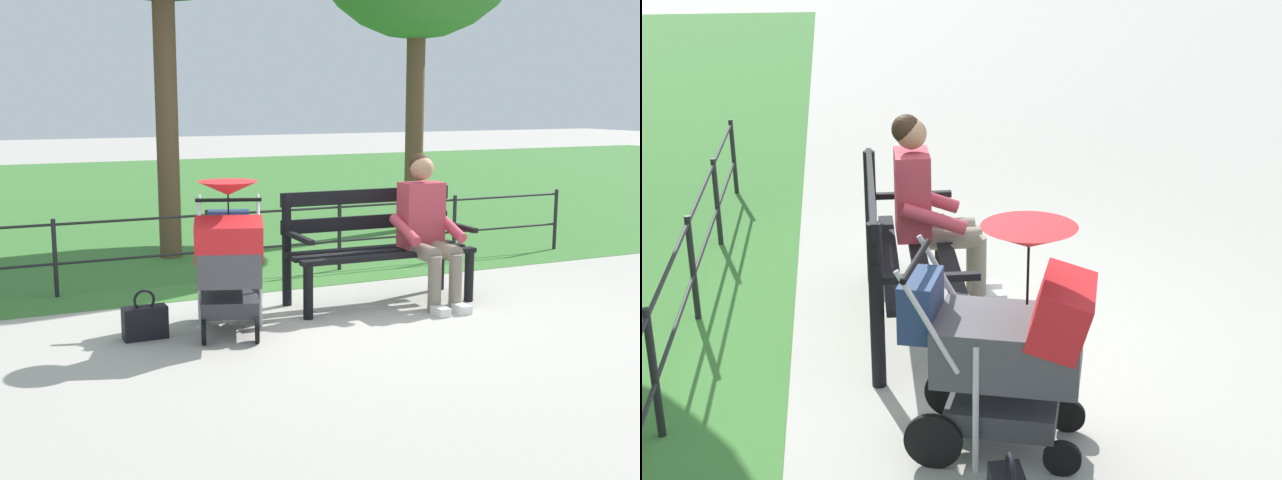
{
  "view_description": "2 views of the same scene",
  "coord_description": "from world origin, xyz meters",
  "views": [
    {
      "loc": [
        2.9,
        5.96,
        1.75
      ],
      "look_at": [
        0.27,
        0.21,
        0.64
      ],
      "focal_mm": 45.96,
      "sensor_mm": 36.0,
      "label": 1
    },
    {
      "loc": [
        4.7,
        -0.48,
        2.45
      ],
      "look_at": [
        0.12,
        0.19,
        0.75
      ],
      "focal_mm": 49.9,
      "sensor_mm": 36.0,
      "label": 2
    }
  ],
  "objects": [
    {
      "name": "ground_plane",
      "position": [
        0.0,
        0.0,
        0.0
      ],
      "size": [
        60.0,
        60.0,
        0.0
      ],
      "primitive_type": "plane",
      "color": "#ADA89E"
    },
    {
      "name": "park_bench",
      "position": [
        -0.41,
        -0.12,
        0.53
      ],
      "size": [
        1.62,
        0.65,
        0.96
      ],
      "color": "black",
      "rests_on": "ground"
    },
    {
      "name": "person_on_bench",
      "position": [
        -0.78,
        0.11,
        0.68
      ],
      "size": [
        0.54,
        0.74,
        1.28
      ],
      "color": "slate",
      "rests_on": "ground"
    },
    {
      "name": "stroller",
      "position": [
        1.04,
        0.29,
        0.59
      ],
      "size": [
        0.74,
        0.99,
        1.15
      ],
      "color": "black",
      "rests_on": "ground"
    },
    {
      "name": "park_fence",
      "position": [
        -0.0,
        -1.41,
        0.42
      ],
      "size": [
        6.98,
        0.04,
        0.7
      ],
      "color": "black",
      "rests_on": "ground"
    }
  ]
}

